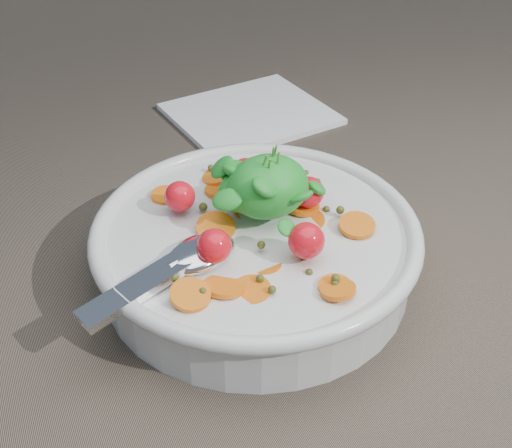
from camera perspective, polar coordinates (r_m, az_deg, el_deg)
name	(u,v)px	position (r m, az deg, el deg)	size (l,w,h in m)	color
ground	(272,248)	(0.59, 1.46, -2.13)	(6.00, 6.00, 0.00)	#6B5D4C
bowl	(256,246)	(0.54, -0.03, -1.94)	(0.29, 0.27, 0.12)	silver
napkin	(250,114)	(0.81, -0.53, 9.76)	(0.18, 0.16, 0.01)	white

